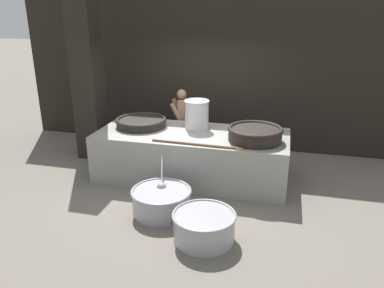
{
  "coord_description": "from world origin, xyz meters",
  "views": [
    {
      "loc": [
        1.61,
        -6.37,
        3.02
      ],
      "look_at": [
        0.0,
        0.0,
        0.66
      ],
      "focal_mm": 35.0,
      "sensor_mm": 36.0,
      "label": 1
    }
  ],
  "objects": [
    {
      "name": "support_pillar",
      "position": [
        -2.36,
        0.56,
        1.73
      ],
      "size": [
        0.52,
        0.52,
        3.47
      ],
      "primitive_type": "cube",
      "color": "black",
      "rests_on": "ground_plane"
    },
    {
      "name": "cook",
      "position": [
        -0.5,
        1.05,
        0.79
      ],
      "size": [
        0.4,
        0.57,
        1.45
      ],
      "rotation": [
        0.0,
        0.0,
        3.35
      ],
      "color": "#9E7551",
      "rests_on": "ground_plane"
    },
    {
      "name": "prep_bowl_vegetables",
      "position": [
        -0.13,
        -1.43,
        0.22
      ],
      "size": [
        0.95,
        1.21,
        0.78
      ],
      "color": "#9E9EA3",
      "rests_on": "ground_plane"
    },
    {
      "name": "prep_bowl_meat",
      "position": [
        0.68,
        -2.0,
        0.22
      ],
      "size": [
        0.89,
        0.89,
        0.41
      ],
      "color": "#9E9EA3",
      "rests_on": "ground_plane"
    },
    {
      "name": "stock_pot",
      "position": [
        0.02,
        0.29,
        1.16
      ],
      "size": [
        0.48,
        0.48,
        0.55
      ],
      "color": "silver",
      "rests_on": "hearth_platform"
    },
    {
      "name": "stirring_paddle",
      "position": [
        0.3,
        -0.64,
        0.89
      ],
      "size": [
        1.58,
        0.13,
        0.04
      ],
      "rotation": [
        0.0,
        0.0,
        -0.04
      ],
      "color": "brown",
      "rests_on": "hearth_platform"
    },
    {
      "name": "giant_wok_far",
      "position": [
        1.16,
        -0.17,
        1.01
      ],
      "size": [
        0.95,
        0.95,
        0.25
      ],
      "color": "black",
      "rests_on": "hearth_platform"
    },
    {
      "name": "hearth_platform",
      "position": [
        0.0,
        0.0,
        0.44
      ],
      "size": [
        3.53,
        1.48,
        0.88
      ],
      "color": "gray",
      "rests_on": "ground_plane"
    },
    {
      "name": "giant_wok_near",
      "position": [
        -1.06,
        0.15,
        0.97
      ],
      "size": [
        0.99,
        0.99,
        0.17
      ],
      "color": "black",
      "rests_on": "hearth_platform"
    },
    {
      "name": "ground_plane",
      "position": [
        0.0,
        0.0,
        0.0
      ],
      "size": [
        60.0,
        60.0,
        0.0
      ],
      "primitive_type": "plane",
      "color": "slate"
    },
    {
      "name": "back_wall",
      "position": [
        0.0,
        1.96,
        1.73
      ],
      "size": [
        9.11,
        0.24,
        3.47
      ],
      "primitive_type": "cube",
      "color": "black",
      "rests_on": "ground_plane"
    }
  ]
}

